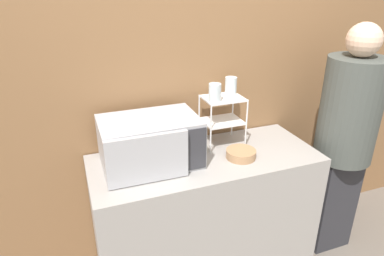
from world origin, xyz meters
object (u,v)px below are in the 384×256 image
at_px(glass_back_right, 231,86).
at_px(bowl, 241,154).
at_px(microwave, 150,143).
at_px(person, 345,135).
at_px(dish_rack, 223,111).
at_px(glass_front_left, 215,93).

bearing_deg(glass_back_right, bowl, -99.67).
bearing_deg(microwave, person, -6.22).
height_order(dish_rack, glass_back_right, glass_back_right).
bearing_deg(bowl, microwave, 167.90).
distance_m(bowl, person, 0.78).
distance_m(glass_front_left, person, 0.98).
xyz_separation_m(glass_front_left, person, (0.89, -0.20, -0.34)).
bearing_deg(person, glass_back_right, 158.12).
distance_m(dish_rack, glass_back_right, 0.17).
xyz_separation_m(glass_front_left, glass_back_right, (0.16, 0.10, 0.00)).
xyz_separation_m(dish_rack, glass_back_right, (0.07, 0.05, 0.15)).
bearing_deg(glass_front_left, microwave, -172.68).
xyz_separation_m(glass_back_right, bowl, (-0.05, -0.27, -0.36)).
height_order(dish_rack, person, person).
relative_size(glass_back_right, bowl, 0.61).
bearing_deg(bowl, dish_rack, 97.46).
distance_m(microwave, bowl, 0.56).
relative_size(dish_rack, glass_back_right, 2.93).
bearing_deg(glass_front_left, bowl, -57.22).
distance_m(glass_back_right, bowl, 0.45).
height_order(microwave, glass_front_left, glass_front_left).
height_order(glass_front_left, glass_back_right, same).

